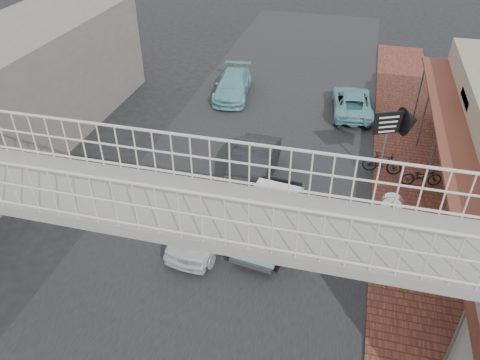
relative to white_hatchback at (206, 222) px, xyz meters
The scene contains 14 objects.
ground 1.17m from the white_hatchback, 47.08° to the right, with size 120.00×120.00×0.00m, color black.
road_strip 1.16m from the white_hatchback, 47.08° to the right, with size 10.00×60.00×0.01m, color black.
sidewalk 7.53m from the white_hatchback, 17.95° to the left, with size 3.00×40.00×0.10m, color brown.
footbridge 5.34m from the white_hatchback, 82.24° to the right, with size 16.40×2.40×6.34m.
building_far_left 11.78m from the white_hatchback, 152.85° to the left, with size 5.00×14.00×5.00m, color gray.
white_hatchback is the anchor object (origin of this frame).
dark_sedan 3.68m from the white_hatchback, 78.01° to the left, with size 1.61×4.60×1.52m, color black.
angkot_curb 12.06m from the white_hatchback, 68.74° to the left, with size 1.96×4.26×1.18m, color #68A9B5.
angkot_far 11.92m from the white_hatchback, 100.69° to the left, with size 1.79×4.41×1.28m, color #68B0B5.
angkot_van 2.19m from the white_hatchback, ahead, with size 2.01×3.70×1.73m.
motorcycle_near 9.07m from the white_hatchback, 34.13° to the left, with size 0.57×1.63×0.86m, color black.
motorcycle_far 8.18m from the white_hatchback, 43.42° to the left, with size 0.46×1.63×0.98m, color black.
street_clock 6.18m from the white_hatchback, ahead, with size 0.69×0.57×2.74m.
arrow_sign 8.80m from the white_hatchback, 40.17° to the left, with size 1.89×1.30×3.15m.
Camera 1 is at (3.63, -11.15, 11.24)m, focal length 35.00 mm.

